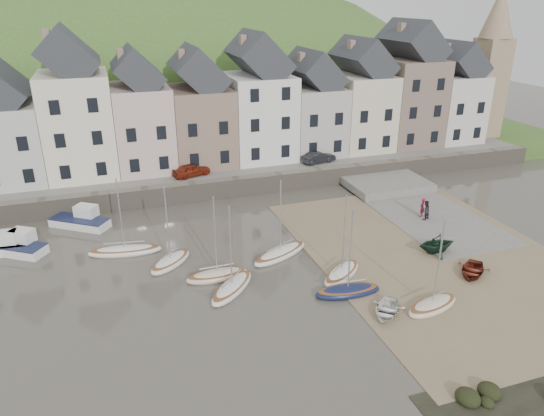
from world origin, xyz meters
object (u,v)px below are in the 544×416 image
object	(u,v)px
rowboat_green	(436,243)
rowboat_red	(472,270)
person_dark	(425,210)
car_left	(191,170)
sailboat_0	(125,251)
rowboat_white	(387,310)
person_red	(422,207)
car_right	(319,157)

from	to	relation	value
rowboat_green	rowboat_red	world-z (taller)	rowboat_green
person_dark	car_left	distance (m)	22.57
sailboat_0	rowboat_red	world-z (taller)	sailboat_0
rowboat_white	person_red	distance (m)	16.13
person_red	car_left	world-z (taller)	car_left
rowboat_white	car_right	world-z (taller)	car_right
rowboat_red	car_right	world-z (taller)	car_right
person_red	person_dark	bearing A→B (deg)	42.90
rowboat_red	person_dark	size ratio (longest dim) A/B	1.78
rowboat_green	person_dark	size ratio (longest dim) A/B	1.68
car_right	rowboat_red	bearing A→B (deg)	172.80
rowboat_white	car_left	distance (m)	26.24
rowboat_green	person_dark	xyz separation A→B (m)	(2.75, 5.47, 0.16)
car_left	car_right	distance (m)	13.73
sailboat_0	rowboat_red	distance (m)	25.45
sailboat_0	person_dark	distance (m)	25.32
car_right	person_dark	bearing A→B (deg)	-174.84
rowboat_green	person_dark	distance (m)	6.12
sailboat_0	car_left	xyz separation A→B (m)	(7.31, 11.67, 1.99)
rowboat_white	car_left	world-z (taller)	car_left
sailboat_0	car_right	xyz separation A→B (m)	(21.04, 11.67, 1.96)
rowboat_red	person_dark	bearing A→B (deg)	123.47
rowboat_white	person_dark	world-z (taller)	person_dark
rowboat_red	person_dark	world-z (taller)	person_dark
rowboat_green	car_left	size ratio (longest dim) A/B	0.77
sailboat_0	rowboat_green	size ratio (longest dim) A/B	2.16
person_dark	car_left	size ratio (longest dim) A/B	0.46
rowboat_green	person_dark	bearing A→B (deg)	156.14
rowboat_white	person_red	xyz separation A→B (m)	(10.64, 12.11, 0.62)
rowboat_red	car_left	bearing A→B (deg)	172.20
person_red	car_left	distance (m)	22.27
rowboat_white	person_red	bearing A→B (deg)	90.33
sailboat_0	rowboat_red	bearing A→B (deg)	-25.88
rowboat_white	person_dark	size ratio (longest dim) A/B	1.69
rowboat_red	car_left	size ratio (longest dim) A/B	0.82
person_red	rowboat_green	bearing A→B (deg)	28.11
sailboat_0	car_right	bearing A→B (deg)	29.01
rowboat_green	rowboat_red	distance (m)	3.69
rowboat_green	person_red	size ratio (longest dim) A/B	1.69
sailboat_0	person_dark	bearing A→B (deg)	-4.54
rowboat_white	rowboat_green	size ratio (longest dim) A/B	1.00
sailboat_0	rowboat_white	distance (m)	19.92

